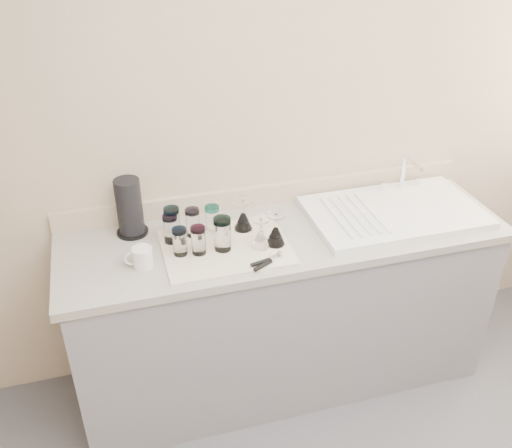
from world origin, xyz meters
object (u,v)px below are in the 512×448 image
object	(u,v)px
tumbler_cyan	(193,222)
tumbler_extra	(172,222)
tumbler_purple	(212,219)
goblet_front_right	(276,234)
tumbler_blue	(198,240)
goblet_back_left	(243,219)
white_mug	(142,257)
tumbler_magenta	(180,241)
goblet_front_left	(260,237)
tumbler_lavender	(222,234)
can_opener	(267,262)
tumbler_teal	(171,229)
paper_towel_roll	(130,208)
sink_unit	(394,212)

from	to	relation	value
tumbler_cyan	tumbler_extra	xyz separation A→B (m)	(-0.09, 0.02, 0.01)
tumbler_purple	goblet_front_right	bearing A→B (deg)	-35.00
tumbler_blue	goblet_back_left	distance (m)	0.27
tumbler_extra	white_mug	distance (m)	0.25
tumbler_magenta	goblet_front_left	world-z (taller)	goblet_front_left
tumbler_lavender	can_opener	world-z (taller)	tumbler_lavender
tumbler_cyan	tumbler_magenta	size ratio (longest dim) A/B	1.04
goblet_front_left	white_mug	bearing A→B (deg)	179.48
tumbler_cyan	goblet_front_left	distance (m)	0.32
tumbler_blue	can_opener	distance (m)	0.31
tumbler_extra	goblet_front_left	xyz separation A→B (m)	(0.35, -0.19, -0.02)
tumbler_purple	tumbler_magenta	xyz separation A→B (m)	(-0.17, -0.14, -0.00)
tumbler_extra	can_opener	distance (m)	0.48
tumbler_teal	tumbler_extra	world-z (taller)	tumbler_extra
tumbler_magenta	tumbler_lavender	xyz separation A→B (m)	(0.18, -0.01, 0.01)
tumbler_cyan	goblet_front_left	bearing A→B (deg)	-33.34
tumbler_extra	paper_towel_roll	xyz separation A→B (m)	(-0.17, 0.09, 0.05)
paper_towel_roll	tumbler_magenta	bearing A→B (deg)	-53.01
goblet_front_left	can_opener	world-z (taller)	goblet_front_left
tumbler_blue	can_opener	bearing A→B (deg)	-31.11
tumbler_cyan	goblet_front_left	xyz separation A→B (m)	(0.27, -0.17, -0.02)
sink_unit	tumbler_extra	size ratio (longest dim) A/B	5.77
tumbler_cyan	can_opener	xyz separation A→B (m)	(0.26, -0.31, -0.06)
tumbler_blue	white_mug	distance (m)	0.25
tumbler_teal	can_opener	world-z (taller)	tumbler_teal
white_mug	goblet_front_left	bearing A→B (deg)	-0.52
sink_unit	tumbler_blue	bearing A→B (deg)	-175.87
tumbler_purple	tumbler_blue	bearing A→B (deg)	-121.61
tumbler_cyan	tumbler_purple	bearing A→B (deg)	0.62
tumbler_teal	goblet_front_right	distance (m)	0.46
tumbler_extra	goblet_front_left	bearing A→B (deg)	-28.32
tumbler_teal	white_mug	xyz separation A→B (m)	(-0.14, -0.14, -0.03)
tumbler_lavender	can_opener	xyz separation A→B (m)	(0.15, -0.16, -0.07)
sink_unit	paper_towel_roll	distance (m)	1.24
goblet_back_left	goblet_front_left	world-z (taller)	goblet_back_left
tumbler_extra	goblet_front_right	xyz separation A→B (m)	(0.42, -0.19, -0.02)
tumbler_blue	goblet_front_right	bearing A→B (deg)	-3.62
tumbler_purple	tumbler_blue	world-z (taller)	tumbler_purple
goblet_front_right	goblet_back_left	bearing A→B (deg)	122.96
tumbler_purple	tumbler_lavender	size ratio (longest dim) A/B	0.86
goblet_back_left	tumbler_blue	bearing A→B (deg)	-149.21
tumbler_blue	goblet_front_left	xyz separation A→B (m)	(0.27, -0.02, -0.02)
tumbler_blue	tumbler_extra	bearing A→B (deg)	117.38
sink_unit	tumbler_purple	xyz separation A→B (m)	(-0.87, 0.08, 0.06)
tumbler_cyan	tumbler_magenta	world-z (taller)	tumbler_cyan
tumbler_lavender	goblet_front_right	size ratio (longest dim) A/B	1.00
tumbler_blue	goblet_front_left	bearing A→B (deg)	-5.28
tumbler_magenta	tumbler_extra	size ratio (longest dim) A/B	0.88
white_mug	can_opener	bearing A→B (deg)	-15.14
tumbler_lavender	can_opener	distance (m)	0.23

